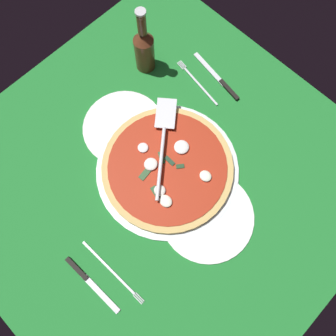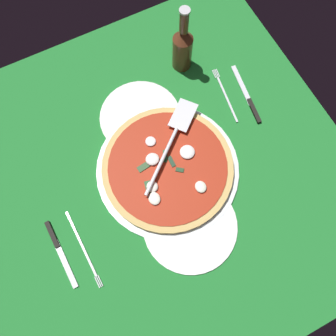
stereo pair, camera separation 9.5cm
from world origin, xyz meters
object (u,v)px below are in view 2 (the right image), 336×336
Objects in this scene: dinner_plate_left at (140,117)px; pizza at (168,168)px; place_setting_far at (237,97)px; pizza_server at (171,140)px; place_setting_near at (71,248)px; dinner_plate_right at (190,226)px; beer_bottle at (183,47)px.

pizza reaches higher than dinner_plate_left.
place_setting_far is at bearing 110.87° from pizza.
pizza_server is 1.16× the size of place_setting_near.
dinner_plate_left is at bearing 84.22° from place_setting_far.
place_setting_far is at bearing 131.86° from dinner_plate_right.
pizza_server is 28.27cm from beer_bottle.
pizza is at bearing 119.24° from place_setting_far.
pizza is 35.85cm from beer_bottle.
place_setting_near is at bearing -76.74° from pizza.
dinner_plate_left is 13.74cm from pizza_server.
pizza is (18.48, -0.15, 1.64)cm from dinner_plate_left.
beer_bottle is (-10.79, 19.49, 8.19)cm from dinner_plate_left.
place_setting_far is (-5.14, 25.15, -4.36)cm from pizza_server.
place_setting_near is (13.68, -36.65, -4.36)cm from pizza_server.
dinner_plate_right is 23.87cm from pizza_server.
pizza is at bearing 101.23° from place_setting_near.
dinner_plate_right is 0.99× the size of pizza_server.
dinner_plate_right is 41.76cm from place_setting_far.
pizza_server is 39.36cm from place_setting_near.
dinner_plate_left is 0.95× the size of dinner_plate_right.
dinner_plate_left is 29.99cm from place_setting_far.
dinner_plate_right is 0.69× the size of pizza.
dinner_plate_left is 0.94× the size of pizza_server.
pizza_server is (-22.73, 5.95, 4.22)cm from dinner_plate_right.
dinner_plate_left is 41.88cm from place_setting_near.
pizza is at bearing -33.87° from beer_bottle.
dinner_plate_left is 1.08× the size of place_setting_far.
pizza_server is 1.15× the size of place_setting_far.
pizza reaches higher than place_setting_near.
pizza is 1.43× the size of pizza_server.
pizza_server is at bearing -33.77° from beer_bottle.
dinner_plate_right is at bearing 140.24° from place_setting_far.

